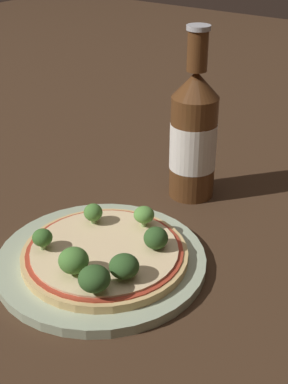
{
  "coord_description": "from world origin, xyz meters",
  "views": [
    {
      "loc": [
        -0.38,
        -0.36,
        0.38
      ],
      "look_at": [
        0.08,
        -0.02,
        0.06
      ],
      "focal_mm": 50.0,
      "sensor_mm": 36.0,
      "label": 1
    }
  ],
  "objects": [
    {
      "name": "broccoli_floret_2",
      "position": [
        -0.04,
        0.03,
        0.04
      ],
      "size": [
        0.02,
        0.02,
        0.03
      ],
      "color": "#89A866",
      "rests_on": "pizza"
    },
    {
      "name": "beer_bottle",
      "position": [
        0.21,
        -0.01,
        0.09
      ],
      "size": [
        0.07,
        0.07,
        0.24
      ],
      "color": "#563319",
      "rests_on": "ground_plane"
    },
    {
      "name": "broccoli_floret_0",
      "position": [
        -0.05,
        -0.03,
        0.04
      ],
      "size": [
        0.03,
        0.03,
        0.03
      ],
      "color": "#89A866",
      "rests_on": "pizza"
    },
    {
      "name": "broccoli_floret_1",
      "position": [
        0.03,
        0.02,
        0.04
      ],
      "size": [
        0.02,
        0.02,
        0.03
      ],
      "color": "#89A866",
      "rests_on": "pizza"
    },
    {
      "name": "broccoli_floret_3",
      "position": [
        0.07,
        -0.03,
        0.04
      ],
      "size": [
        0.03,
        0.03,
        0.03
      ],
      "color": "#89A866",
      "rests_on": "pizza"
    },
    {
      "name": "pizza",
      "position": [
        -0.0,
        -0.02,
        0.02
      ],
      "size": [
        0.19,
        0.19,
        0.01
      ],
      "color": "tan",
      "rests_on": "plate"
    },
    {
      "name": "broccoli_floret_5",
      "position": [
        -0.07,
        -0.07,
        0.04
      ],
      "size": [
        0.03,
        0.03,
        0.03
      ],
      "color": "#89A866",
      "rests_on": "pizza"
    },
    {
      "name": "broccoli_floret_6",
      "position": [
        -0.03,
        -0.08,
        0.04
      ],
      "size": [
        0.03,
        0.03,
        0.03
      ],
      "color": "#89A866",
      "rests_on": "pizza"
    },
    {
      "name": "broccoli_floret_4",
      "position": [
        0.04,
        -0.07,
        0.04
      ],
      "size": [
        0.03,
        0.03,
        0.03
      ],
      "color": "#89A866",
      "rests_on": "pizza"
    },
    {
      "name": "plate",
      "position": [
        0.0,
        -0.02,
        0.01
      ],
      "size": [
        0.25,
        0.25,
        0.01
      ],
      "color": "#A3B293",
      "rests_on": "ground_plane"
    },
    {
      "name": "ground_plane",
      "position": [
        0.0,
        0.0,
        0.0
      ],
      "size": [
        3.0,
        3.0,
        0.0
      ],
      "primitive_type": "plane",
      "color": "#3D2819"
    }
  ]
}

